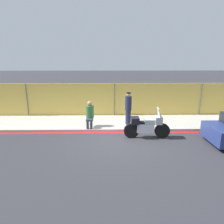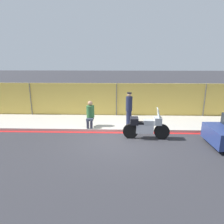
{
  "view_description": "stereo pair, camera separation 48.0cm",
  "coord_description": "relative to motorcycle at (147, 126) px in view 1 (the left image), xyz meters",
  "views": [
    {
      "loc": [
        -0.38,
        -8.48,
        3.59
      ],
      "look_at": [
        -0.2,
        1.24,
        1.03
      ],
      "focal_mm": 32.0,
      "sensor_mm": 36.0,
      "label": 1
    },
    {
      "loc": [
        0.1,
        -8.48,
        3.59
      ],
      "look_at": [
        -0.2,
        1.24,
        1.03
      ],
      "focal_mm": 32.0,
      "sensor_mm": 36.0,
      "label": 2
    }
  ],
  "objects": [
    {
      "name": "ground_plane",
      "position": [
        -1.4,
        -0.32,
        -0.59
      ],
      "size": [
        120.0,
        120.0,
        0.0
      ],
      "primitive_type": "plane",
      "color": "#2D2D33"
    },
    {
      "name": "motorcycle",
      "position": [
        0.0,
        0.0,
        0.0
      ],
      "size": [
        2.16,
        0.52,
        1.47
      ],
      "rotation": [
        0.0,
        0.0,
        -0.02
      ],
      "color": "black",
      "rests_on": "ground_plane"
    },
    {
      "name": "curb_paint_stripe",
      "position": [
        -1.4,
        0.71,
        -0.59
      ],
      "size": [
        40.57,
        0.18,
        0.01
      ],
      "color": "red",
      "rests_on": "ground_plane"
    },
    {
      "name": "storefront_fence",
      "position": [
        -1.4,
        3.6,
        0.49
      ],
      "size": [
        38.54,
        0.17,
        2.17
      ],
      "color": "gold",
      "rests_on": "ground_plane"
    },
    {
      "name": "officer_standing",
      "position": [
        -0.7,
        1.68,
        0.46
      ],
      "size": [
        0.35,
        0.35,
        1.76
      ],
      "color": "#191E38",
      "rests_on": "sidewalk"
    },
    {
      "name": "sidewalk",
      "position": [
        -1.4,
        2.15,
        -0.52
      ],
      "size": [
        40.57,
        2.72,
        0.14
      ],
      "color": "#ADA89E",
      "rests_on": "ground_plane"
    },
    {
      "name": "person_seated_on_curb",
      "position": [
        -2.76,
        1.28,
        0.3
      ],
      "size": [
        0.41,
        0.71,
        1.36
      ],
      "color": "#2D3342",
      "rests_on": "sidewalk"
    }
  ]
}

